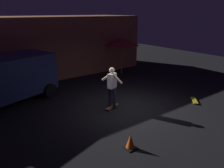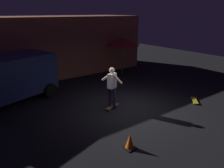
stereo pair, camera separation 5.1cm
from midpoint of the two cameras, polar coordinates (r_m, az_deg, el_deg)
name	(u,v)px [view 1 (the left image)]	position (r m, az deg, el deg)	size (l,w,h in m)	color
ground_plane	(131,109)	(9.36, 4.70, -6.33)	(28.00, 28.00, 0.00)	black
low_building	(33,47)	(14.74, -19.69, 8.94)	(13.65, 4.08, 3.57)	#B76B4C
patio_umbrella	(122,42)	(14.02, 2.42, 10.73)	(2.10, 2.10, 2.30)	slate
skateboard_ridden	(112,107)	(9.41, -0.16, -5.77)	(0.80, 0.46, 0.07)	olive
skateboard_spare	(194,100)	(10.70, 20.11, -3.92)	(0.70, 0.69, 0.07)	gold
skater	(112,84)	(9.06, -0.16, -0.08)	(0.43, 0.95, 1.67)	#382D4C
traffic_cone	(130,142)	(6.79, 4.48, -14.48)	(0.34, 0.34, 0.46)	black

